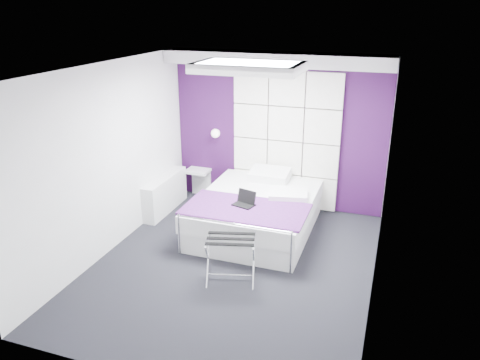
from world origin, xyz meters
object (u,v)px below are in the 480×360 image
Objects in this scene: radiator at (165,194)px; luggage_rack at (231,259)px; nightstand at (198,171)px; wall_lamp at (216,133)px; bed at (256,211)px; laptop at (245,201)px.

luggage_rack is (1.78, -1.64, -0.01)m from radiator.
radiator is 2.94× the size of nightstand.
wall_lamp is 1.68m from bed.
wall_lamp is at bearing 141.19° from laptop.
wall_lamp is 1.79m from laptop.
laptop is at bearing -45.33° from nightstand.
luggage_rack is (0.11, -1.44, -0.02)m from bed.
radiator is (-0.64, -0.76, -0.92)m from wall_lamp.
nightstand is at bearing 150.66° from laptop.
radiator reaches higher than nightstand.
wall_lamp reaches higher than laptop.
wall_lamp is 0.07× the size of bed.
wall_lamp is 0.37× the size of nightstand.
laptop is (0.97, -1.38, -0.57)m from wall_lamp.
bed is 3.53× the size of luggage_rack.
nightstand is (-1.38, 0.93, 0.19)m from bed.
laptop is (1.33, -1.34, 0.15)m from nightstand.
radiator is 1.68m from bed.
radiator is 2.42m from luggage_rack.
wall_lamp is at bearing 100.14° from luggage_rack.
bed is 0.53m from laptop.
wall_lamp reaches higher than nightstand.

